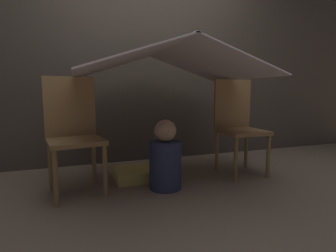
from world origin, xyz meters
name	(u,v)px	position (x,y,z in m)	size (l,w,h in m)	color
ground_plane	(177,192)	(0.00, 0.00, 0.00)	(8.80, 8.80, 0.00)	#7A6651
wall_back	(143,56)	(0.00, 1.13, 1.25)	(7.00, 0.05, 2.50)	#4C4238
chair_left	(73,130)	(-0.79, 0.31, 0.51)	(0.48, 0.48, 0.95)	olive
chair_right	(238,123)	(0.78, 0.31, 0.51)	(0.42, 0.42, 0.95)	olive
sheet_canopy	(168,62)	(0.00, 0.23, 1.08)	(1.56, 1.19, 0.27)	silver
person_front	(165,159)	(-0.07, 0.11, 0.26)	(0.27, 0.27, 0.59)	#2D3351
floor_cushion	(139,174)	(-0.22, 0.43, 0.05)	(0.45, 0.36, 0.10)	#E5CC66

